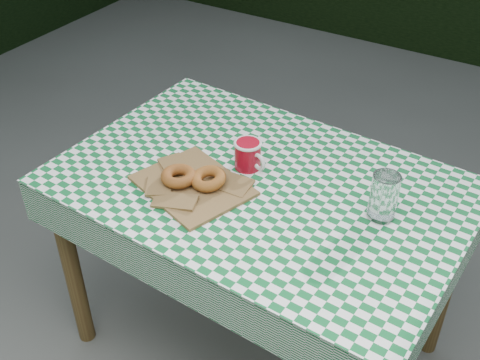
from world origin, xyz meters
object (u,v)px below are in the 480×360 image
paper_bag (193,185)px  drinking_glass (384,197)px  coffee_mug (248,155)px  table (258,271)px

paper_bag → drinking_glass: size_ratio=2.29×
coffee_mug → drinking_glass: 0.44m
paper_bag → drinking_glass: bearing=17.0°
coffee_mug → drinking_glass: (0.44, -0.01, 0.02)m
coffee_mug → drinking_glass: bearing=17.4°
table → paper_bag: size_ratio=3.76×
paper_bag → drinking_glass: (0.53, 0.16, 0.06)m
table → coffee_mug: (-0.07, 0.05, 0.43)m
table → drinking_glass: size_ratio=8.61×
paper_bag → drinking_glass: drinking_glass is taller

